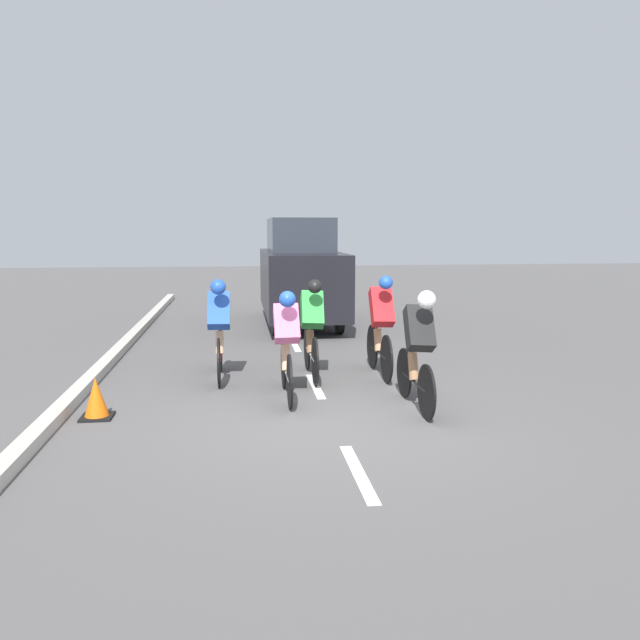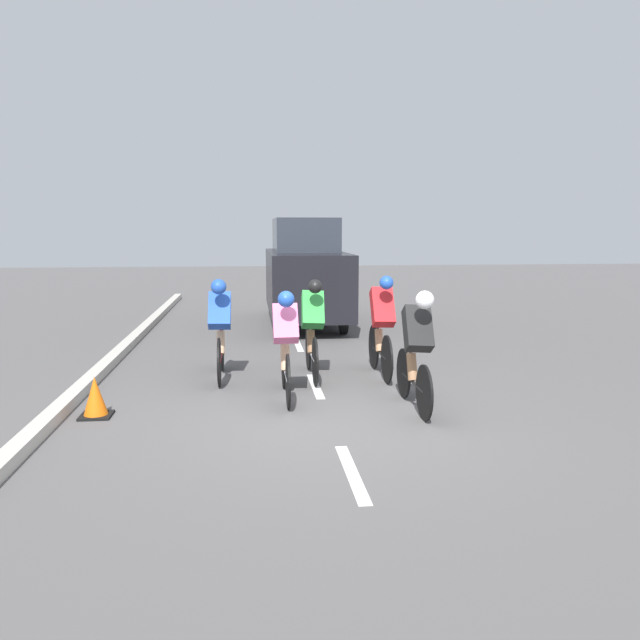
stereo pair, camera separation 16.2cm
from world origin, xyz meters
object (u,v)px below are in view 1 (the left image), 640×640
object	(u,v)px
support_car	(301,273)
cyclist_green	(312,327)
cyclist_red	(381,324)
cyclist_pink	(286,343)
cyclist_blue	(219,327)
traffic_cone	(96,399)
cyclist_black	(418,347)

from	to	relation	value
support_car	cyclist_green	bearing A→B (deg)	86.01
cyclist_green	cyclist_red	bearing A→B (deg)	179.52
cyclist_red	cyclist_green	xyz separation A→B (m)	(1.04, -0.01, -0.02)
cyclist_red	cyclist_pink	world-z (taller)	cyclist_red
cyclist_green	cyclist_blue	xyz separation A→B (m)	(1.36, -0.09, 0.02)
traffic_cone	cyclist_green	bearing A→B (deg)	-149.22
cyclist_red	cyclist_black	world-z (taller)	cyclist_red
cyclist_blue	cyclist_red	bearing A→B (deg)	177.62
cyclist_green	support_car	world-z (taller)	support_car
traffic_cone	cyclist_pink	bearing A→B (deg)	-166.64
cyclist_green	cyclist_black	distance (m)	2.10
cyclist_red	cyclist_green	size ratio (longest dim) A/B	0.96
cyclist_black	cyclist_pink	size ratio (longest dim) A/B	0.96
cyclist_red	traffic_cone	xyz separation A→B (m)	(3.80, 1.63, -0.56)
cyclist_pink	support_car	distance (m)	6.48
cyclist_black	cyclist_blue	xyz separation A→B (m)	(2.46, -1.88, -0.00)
cyclist_green	cyclist_pink	bearing A→B (deg)	67.26
traffic_cone	cyclist_red	bearing A→B (deg)	-156.75
cyclist_green	cyclist_pink	size ratio (longest dim) A/B	1.01
cyclist_red	traffic_cone	distance (m)	4.17
cyclist_red	support_car	size ratio (longest dim) A/B	0.37
support_car	cyclist_blue	bearing A→B (deg)	71.71
support_car	traffic_cone	world-z (taller)	support_car
cyclist_blue	traffic_cone	xyz separation A→B (m)	(1.40, 1.73, -0.55)
cyclist_black	support_car	xyz separation A→B (m)	(0.73, -7.10, 0.41)
cyclist_green	traffic_cone	world-z (taller)	cyclist_green
cyclist_green	support_car	size ratio (longest dim) A/B	0.38
cyclist_black	cyclist_blue	distance (m)	3.09
support_car	traffic_cone	distance (m)	7.69
support_car	traffic_cone	size ratio (longest dim) A/B	9.26
cyclist_blue	traffic_cone	distance (m)	2.29
support_car	cyclist_black	bearing A→B (deg)	95.86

